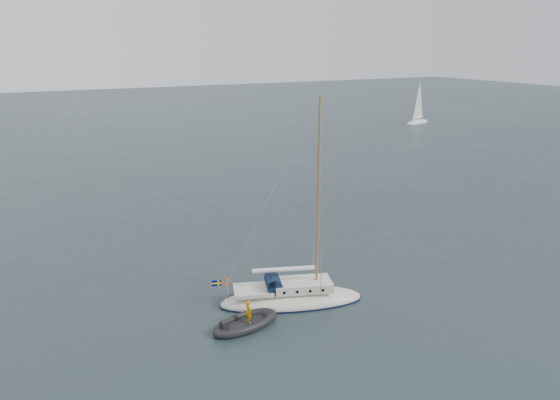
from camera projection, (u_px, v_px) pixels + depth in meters
ground at (303, 281)px, 33.50m from camera, size 300.00×300.00×0.00m
sailboat at (291, 288)px, 30.45m from camera, size 8.46×2.54×12.04m
dinghy at (239, 298)px, 30.87m from camera, size 2.56×1.16×0.37m
rib at (245, 323)px, 28.06m from camera, size 3.88×1.77×1.41m
distant_yacht_b at (419, 103)px, 97.11m from camera, size 6.41×3.42×8.49m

